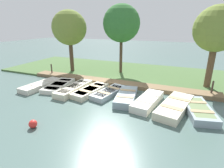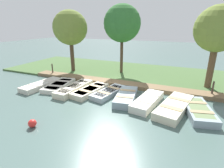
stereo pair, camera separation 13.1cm
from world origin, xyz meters
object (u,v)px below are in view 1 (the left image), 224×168
rowboat_1 (59,85)px  park_tree_far_left (69,28)px  rowboat_5 (126,96)px  park_tree_left (121,24)px  rowboat_7 (175,106)px  rowboat_2 (74,88)px  mooring_post_far (212,89)px  buoy (33,124)px  park_tree_center (217,30)px  rowboat_0 (41,85)px  rowboat_3 (90,91)px  mooring_post_near (52,70)px  rowboat_8 (198,110)px  rowboat_4 (109,92)px  rowboat_6 (148,101)px

rowboat_1 → park_tree_far_left: 5.86m
rowboat_5 → park_tree_left: size_ratio=0.49×
rowboat_7 → park_tree_far_left: size_ratio=0.65×
rowboat_2 → mooring_post_far: (-2.55, 8.61, 0.34)m
buoy → park_tree_center: park_tree_center is taller
rowboat_2 → buoy: bearing=13.0°
rowboat_7 → buoy: 7.14m
rowboat_5 → mooring_post_far: (-2.52, 4.84, 0.32)m
park_tree_left → park_tree_far_left: bearing=-74.0°
park_tree_far_left → park_tree_left: (-1.29, 4.49, 0.38)m
rowboat_5 → rowboat_0: bearing=-96.3°
rowboat_5 → rowboat_1: bearing=-101.0°
rowboat_1 → rowboat_2: size_ratio=0.93×
rowboat_7 → rowboat_3: bearing=-80.9°
rowboat_0 → mooring_post_near: size_ratio=3.00×
rowboat_5 → park_tree_far_left: (-4.25, -6.87, 3.85)m
rowboat_8 → park_tree_left: 9.55m
rowboat_4 → buoy: buoy is taller
rowboat_2 → park_tree_far_left: size_ratio=0.59×
rowboat_2 → mooring_post_far: size_ratio=3.09×
mooring_post_near → park_tree_far_left: bearing=150.0°
park_tree_center → park_tree_far_left: bearing=-90.6°
park_tree_left → mooring_post_far: bearing=67.3°
rowboat_8 → rowboat_5: bearing=-105.8°
mooring_post_near → rowboat_7: bearing=75.5°
rowboat_5 → park_tree_center: park_tree_center is taller
rowboat_8 → park_tree_left: bearing=-145.2°
rowboat_0 → park_tree_far_left: size_ratio=0.58×
rowboat_2 → rowboat_8: rowboat_2 is taller
rowboat_7 → park_tree_center: size_ratio=0.65×
rowboat_7 → mooring_post_near: bearing=-91.8°
rowboat_1 → rowboat_3: 2.70m
mooring_post_near → park_tree_center: (-1.61, 12.58, 3.52)m
rowboat_4 → rowboat_6: size_ratio=0.97×
rowboat_8 → buoy: size_ratio=8.36×
rowboat_3 → buoy: size_ratio=8.25×
rowboat_5 → park_tree_far_left: size_ratio=0.53×
rowboat_5 → park_tree_center: size_ratio=0.53×
rowboat_2 → mooring_post_near: size_ratio=3.09×
rowboat_2 → rowboat_6: 5.12m
rowboat_4 → mooring_post_far: size_ratio=2.76×
mooring_post_far → park_tree_center: 3.87m
rowboat_5 → rowboat_6: size_ratio=0.97×
rowboat_5 → park_tree_center: 7.36m
rowboat_5 → park_tree_center: (-4.13, 4.72, 3.85)m
rowboat_4 → rowboat_6: (0.48, 2.66, 0.05)m
rowboat_6 → rowboat_7: size_ratio=0.85×
rowboat_1 → rowboat_2: bearing=71.6°
rowboat_0 → buoy: 5.52m
mooring_post_far → buoy: 10.46m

